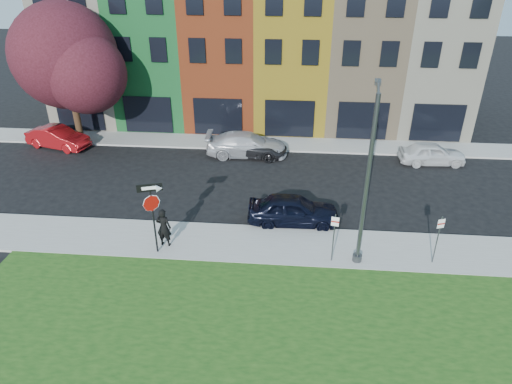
# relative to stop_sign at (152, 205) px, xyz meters

# --- Properties ---
(ground) EXTENTS (120.00, 120.00, 0.00)m
(ground) POSITION_rel_stop_sign_xyz_m (5.50, -1.98, -2.52)
(ground) COLOR black
(ground) RESTS_ON ground
(sidewalk_near) EXTENTS (40.00, 3.00, 0.12)m
(sidewalk_near) POSITION_rel_stop_sign_xyz_m (7.50, 1.02, -2.46)
(sidewalk_near) COLOR #9A9891
(sidewalk_near) RESTS_ON ground
(sidewalk_far) EXTENTS (40.00, 2.40, 0.12)m
(sidewalk_far) POSITION_rel_stop_sign_xyz_m (2.50, 13.02, -2.46)
(sidewalk_far) COLOR #9A9891
(sidewalk_far) RESTS_ON ground
(rowhouse_block) EXTENTS (30.00, 10.12, 10.00)m
(rowhouse_block) POSITION_rel_stop_sign_xyz_m (3.00, 19.21, 2.47)
(rowhouse_block) COLOR beige
(rowhouse_block) RESTS_ON ground
(stop_sign) EXTENTS (1.01, 0.36, 3.39)m
(stop_sign) POSITION_rel_stop_sign_xyz_m (0.00, 0.00, 0.00)
(stop_sign) COLOR black
(stop_sign) RESTS_ON sidewalk_near
(man) EXTENTS (0.77, 0.59, 1.86)m
(man) POSITION_rel_stop_sign_xyz_m (0.22, 0.56, -1.47)
(man) COLOR black
(man) RESTS_ON sidewalk_near
(sedan_near) EXTENTS (1.95, 4.47, 1.50)m
(sedan_near) POSITION_rel_stop_sign_xyz_m (5.95, 3.10, -1.77)
(sedan_near) COLOR black
(sedan_near) RESTS_ON ground
(parked_car_red) EXTENTS (3.77, 5.13, 1.43)m
(parked_car_red) POSITION_rel_stop_sign_xyz_m (-9.95, 11.30, -1.81)
(parked_car_red) COLOR maroon
(parked_car_red) RESTS_ON ground
(parked_car_silver) EXTENTS (2.66, 5.44, 1.52)m
(parked_car_silver) POSITION_rel_stop_sign_xyz_m (2.85, 11.07, -1.76)
(parked_car_silver) COLOR #B3B3B8
(parked_car_silver) RESTS_ON ground
(parked_car_dark) EXTENTS (2.97, 5.12, 1.32)m
(parked_car_dark) POSITION_rel_stop_sign_xyz_m (3.05, 11.12, -1.86)
(parked_car_dark) COLOR black
(parked_car_dark) RESTS_ON ground
(parked_car_white) EXTENTS (2.11, 4.21, 1.37)m
(parked_car_white) POSITION_rel_stop_sign_xyz_m (14.48, 10.80, -1.84)
(parked_car_white) COLOR silver
(parked_car_white) RESTS_ON ground
(street_lamp) EXTENTS (0.65, 2.57, 7.38)m
(street_lamp) POSITION_rel_stop_sign_xyz_m (8.80, 0.32, 1.32)
(street_lamp) COLOR #47494C
(street_lamp) RESTS_ON sidewalk_near
(parking_sign_a) EXTENTS (0.32, 0.11, 2.32)m
(parking_sign_a) POSITION_rel_stop_sign_xyz_m (7.67, 0.02, -0.97)
(parking_sign_a) COLOR #47494C
(parking_sign_a) RESTS_ON sidewalk_near
(parking_sign_b) EXTENTS (0.31, 0.14, 2.29)m
(parking_sign_b) POSITION_rel_stop_sign_xyz_m (11.99, 0.27, -0.98)
(parking_sign_b) COLOR #47494C
(parking_sign_b) RESTS_ON sidewalk_near
(tree_purple) EXTENTS (7.98, 6.98, 9.12)m
(tree_purple) POSITION_rel_stop_sign_xyz_m (-8.70, 12.28, 3.23)
(tree_purple) COLOR black
(tree_purple) RESTS_ON sidewalk_far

